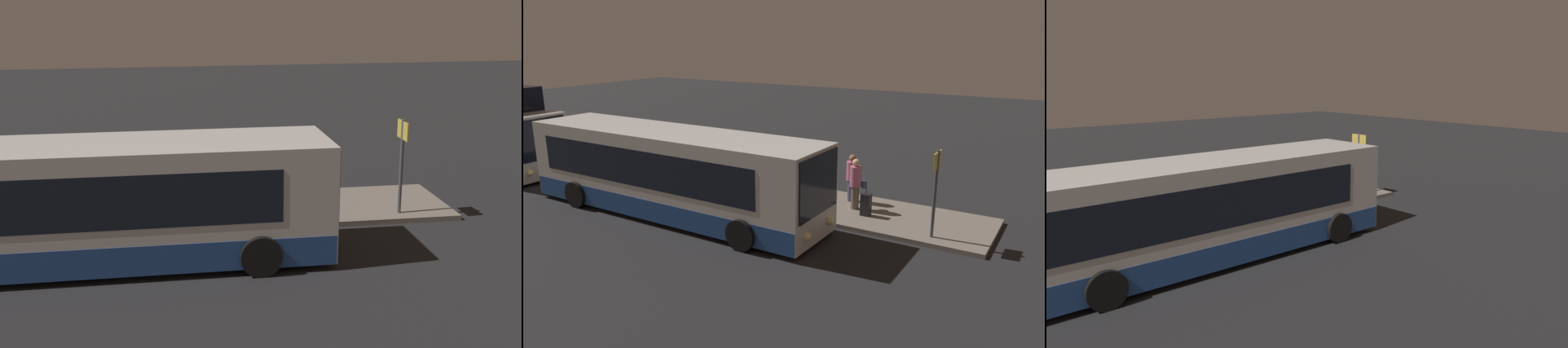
# 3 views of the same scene
# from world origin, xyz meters

# --- Properties ---
(ground) EXTENTS (80.00, 80.00, 0.00)m
(ground) POSITION_xyz_m (0.00, 0.00, 0.00)
(ground) COLOR #232326
(platform) EXTENTS (20.00, 3.25, 0.15)m
(platform) POSITION_xyz_m (0.00, 3.23, 0.07)
(platform) COLOR slate
(platform) RESTS_ON ground
(bus_lead) EXTENTS (11.38, 2.85, 2.92)m
(bus_lead) POSITION_xyz_m (-0.03, -0.10, 1.45)
(bus_lead) COLOR silver
(bus_lead) RESTS_ON ground
(passenger_boarding) EXTENTS (0.65, 0.63, 1.78)m
(passenger_boarding) POSITION_xyz_m (5.35, 3.29, 1.11)
(passenger_boarding) COLOR #6B604C
(passenger_boarding) RESTS_ON platform
(passenger_waiting) EXTENTS (0.47, 0.47, 1.73)m
(passenger_waiting) POSITION_xyz_m (4.89, 4.00, 1.08)
(passenger_waiting) COLOR #4C476B
(passenger_waiting) RESTS_ON platform
(passenger_with_bags) EXTENTS (0.56, 0.40, 1.73)m
(passenger_with_bags) POSITION_xyz_m (0.77, 4.30, 1.10)
(passenger_with_bags) COLOR #6B604C
(passenger_with_bags) RESTS_ON platform
(suitcase) EXTENTS (0.32, 0.26, 1.00)m
(suitcase) POSITION_xyz_m (5.93, 2.83, 0.53)
(suitcase) COLOR black
(suitcase) RESTS_ON platform
(sign_post) EXTENTS (0.10, 0.79, 2.68)m
(sign_post) POSITION_xyz_m (8.35, 2.13, 1.87)
(sign_post) COLOR #4C4C51
(sign_post) RESTS_ON platform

